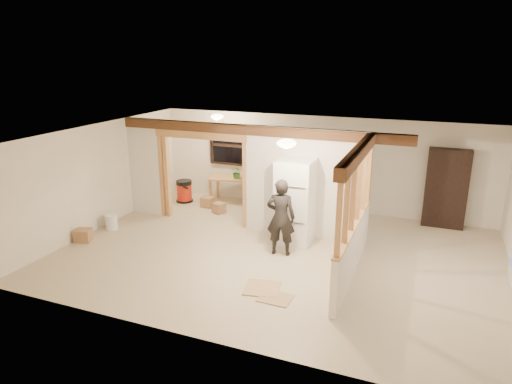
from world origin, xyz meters
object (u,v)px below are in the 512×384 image
at_px(refrigerator, 295,202).
at_px(work_table, 231,190).
at_px(woman, 281,217).
at_px(bookshelf, 446,189).
at_px(shop_vac, 184,191).

relative_size(refrigerator, work_table, 1.62).
height_order(refrigerator, woman, refrigerator).
distance_m(woman, bookshelf, 4.35).
bearing_deg(woman, bookshelf, -145.18).
bearing_deg(shop_vac, refrigerator, -23.20).
xyz_separation_m(woman, work_table, (-2.41, 2.77, -0.45)).
bearing_deg(woman, refrigerator, -105.19).
relative_size(woman, work_table, 1.41).
bearing_deg(work_table, refrigerator, -51.34).
bearing_deg(refrigerator, woman, -96.67).
height_order(work_table, bookshelf, bookshelf).
relative_size(work_table, bookshelf, 0.61).
distance_m(shop_vac, bookshelf, 6.89).
bearing_deg(work_table, bookshelf, -9.79).
xyz_separation_m(woman, shop_vac, (-3.67, 2.33, -0.50)).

